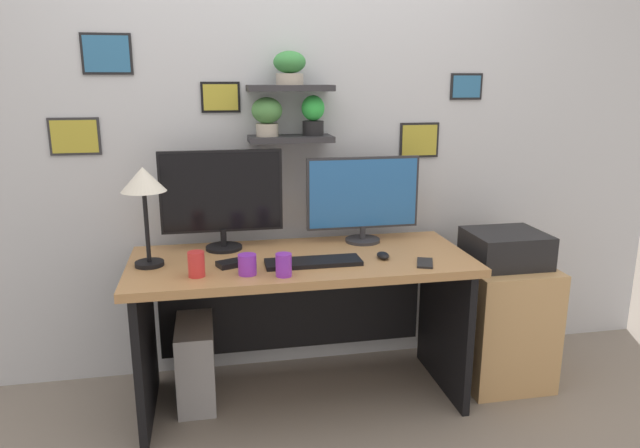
{
  "coord_description": "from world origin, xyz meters",
  "views": [
    {
      "loc": [
        -0.41,
        -2.58,
        1.58
      ],
      "look_at": [
        0.1,
        0.05,
        0.9
      ],
      "focal_mm": 32.25,
      "sensor_mm": 36.0,
      "label": 1
    }
  ],
  "objects_px": {
    "monitor_left": "(222,196)",
    "drawer_cabinet": "(499,321)",
    "desk_lamp": "(144,187)",
    "coffee_mug": "(247,265)",
    "keyboard": "(313,262)",
    "cell_phone": "(425,263)",
    "printer": "(506,248)",
    "monitor_right": "(363,197)",
    "water_cup": "(196,264)",
    "pen_cup": "(284,265)",
    "computer_tower_left": "(196,362)",
    "desk": "(300,295)",
    "computer_mouse": "(383,255)",
    "scissors_tray": "(231,264)"
  },
  "relations": [
    {
      "from": "computer_mouse",
      "to": "pen_cup",
      "type": "relative_size",
      "value": 0.9
    },
    {
      "from": "monitor_right",
      "to": "drawer_cabinet",
      "type": "distance_m",
      "value": 0.99
    },
    {
      "from": "desk",
      "to": "water_cup",
      "type": "bearing_deg",
      "value": -154.24
    },
    {
      "from": "keyboard",
      "to": "cell_phone",
      "type": "bearing_deg",
      "value": -10.72
    },
    {
      "from": "monitor_left",
      "to": "coffee_mug",
      "type": "distance_m",
      "value": 0.48
    },
    {
      "from": "drawer_cabinet",
      "to": "monitor_left",
      "type": "bearing_deg",
      "value": 172.45
    },
    {
      "from": "drawer_cabinet",
      "to": "coffee_mug",
      "type": "bearing_deg",
      "value": -170.52
    },
    {
      "from": "monitor_right",
      "to": "printer",
      "type": "height_order",
      "value": "monitor_right"
    },
    {
      "from": "monitor_left",
      "to": "computer_tower_left",
      "type": "distance_m",
      "value": 0.84
    },
    {
      "from": "keyboard",
      "to": "desk_lamp",
      "type": "distance_m",
      "value": 0.83
    },
    {
      "from": "monitor_left",
      "to": "drawer_cabinet",
      "type": "height_order",
      "value": "monitor_left"
    },
    {
      "from": "desk",
      "to": "monitor_left",
      "type": "height_order",
      "value": "monitor_left"
    },
    {
      "from": "monitor_left",
      "to": "computer_mouse",
      "type": "relative_size",
      "value": 6.6
    },
    {
      "from": "desk_lamp",
      "to": "water_cup",
      "type": "bearing_deg",
      "value": -41.42
    },
    {
      "from": "keyboard",
      "to": "pen_cup",
      "type": "height_order",
      "value": "pen_cup"
    },
    {
      "from": "monitor_right",
      "to": "water_cup",
      "type": "bearing_deg",
      "value": -154.77
    },
    {
      "from": "water_cup",
      "to": "printer",
      "type": "relative_size",
      "value": 0.29
    },
    {
      "from": "desk_lamp",
      "to": "pen_cup",
      "type": "distance_m",
      "value": 0.71
    },
    {
      "from": "keyboard",
      "to": "cell_phone",
      "type": "height_order",
      "value": "keyboard"
    },
    {
      "from": "monitor_left",
      "to": "drawer_cabinet",
      "type": "relative_size",
      "value": 0.93
    },
    {
      "from": "monitor_right",
      "to": "water_cup",
      "type": "xyz_separation_m",
      "value": [
        -0.84,
        -0.4,
        -0.18
      ]
    },
    {
      "from": "water_cup",
      "to": "keyboard",
      "type": "bearing_deg",
      "value": 7.44
    },
    {
      "from": "water_cup",
      "to": "drawer_cabinet",
      "type": "height_order",
      "value": "water_cup"
    },
    {
      "from": "keyboard",
      "to": "desk_lamp",
      "type": "bearing_deg",
      "value": 170.72
    },
    {
      "from": "pen_cup",
      "to": "water_cup",
      "type": "bearing_deg",
      "value": 169.71
    },
    {
      "from": "desk_lamp",
      "to": "water_cup",
      "type": "xyz_separation_m",
      "value": [
        0.21,
        -0.19,
        -0.31
      ]
    },
    {
      "from": "pen_cup",
      "to": "printer",
      "type": "height_order",
      "value": "pen_cup"
    },
    {
      "from": "scissors_tray",
      "to": "drawer_cabinet",
      "type": "xyz_separation_m",
      "value": [
        1.41,
        0.1,
        -0.44
      ]
    },
    {
      "from": "desk",
      "to": "computer_tower_left",
      "type": "xyz_separation_m",
      "value": [
        -0.52,
        0.05,
        -0.34
      ]
    },
    {
      "from": "computer_mouse",
      "to": "printer",
      "type": "xyz_separation_m",
      "value": [
        0.7,
        0.12,
        -0.04
      ]
    },
    {
      "from": "desk_lamp",
      "to": "computer_mouse",
      "type": "bearing_deg",
      "value": -5.26
    },
    {
      "from": "desk",
      "to": "desk_lamp",
      "type": "height_order",
      "value": "desk_lamp"
    },
    {
      "from": "drawer_cabinet",
      "to": "computer_tower_left",
      "type": "distance_m",
      "value": 1.6
    },
    {
      "from": "desk",
      "to": "printer",
      "type": "bearing_deg",
      "value": -1.42
    },
    {
      "from": "desk_lamp",
      "to": "coffee_mug",
      "type": "height_order",
      "value": "desk_lamp"
    },
    {
      "from": "monitor_left",
      "to": "printer",
      "type": "distance_m",
      "value": 1.47
    },
    {
      "from": "computer_mouse",
      "to": "coffee_mug",
      "type": "xyz_separation_m",
      "value": [
        -0.65,
        -0.11,
        0.03
      ]
    },
    {
      "from": "desk",
      "to": "pen_cup",
      "type": "height_order",
      "value": "pen_cup"
    },
    {
      "from": "scissors_tray",
      "to": "cell_phone",
      "type": "bearing_deg",
      "value": -8.93
    },
    {
      "from": "monitor_left",
      "to": "desk_lamp",
      "type": "relative_size",
      "value": 1.31
    },
    {
      "from": "cell_phone",
      "to": "desk_lamp",
      "type": "bearing_deg",
      "value": -169.05
    },
    {
      "from": "desk_lamp",
      "to": "drawer_cabinet",
      "type": "bearing_deg",
      "value": 0.61
    },
    {
      "from": "monitor_right",
      "to": "keyboard",
      "type": "relative_size",
      "value": 1.33
    },
    {
      "from": "printer",
      "to": "monitor_left",
      "type": "bearing_deg",
      "value": 172.45
    },
    {
      "from": "coffee_mug",
      "to": "scissors_tray",
      "type": "xyz_separation_m",
      "value": [
        -0.07,
        0.13,
        -0.03
      ]
    },
    {
      "from": "desk_lamp",
      "to": "cell_phone",
      "type": "height_order",
      "value": "desk_lamp"
    },
    {
      "from": "pen_cup",
      "to": "coffee_mug",
      "type": "bearing_deg",
      "value": 161.67
    },
    {
      "from": "desk_lamp",
      "to": "printer",
      "type": "xyz_separation_m",
      "value": [
        1.77,
        0.02,
        -0.39
      ]
    },
    {
      "from": "monitor_right",
      "to": "drawer_cabinet",
      "type": "xyz_separation_m",
      "value": [
        0.72,
        -0.19,
        -0.66
      ]
    },
    {
      "from": "keyboard",
      "to": "water_cup",
      "type": "relative_size",
      "value": 4.0
    }
  ]
}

